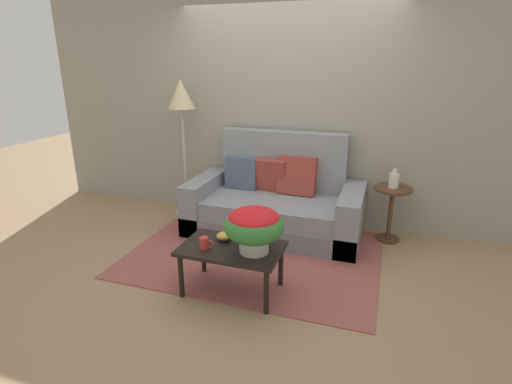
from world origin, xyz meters
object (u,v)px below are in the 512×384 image
coffee_table (232,252)px  table_vase (394,180)px  floor_lamp (182,105)px  couch (276,204)px  side_table (391,204)px  coffee_mug (205,243)px  snack_bowl (224,236)px  potted_plant (254,225)px

coffee_table → table_vase: (1.25, 1.50, 0.32)m
floor_lamp → table_vase: bearing=0.1°
couch → coffee_table: couch is taller
side_table → floor_lamp: 2.66m
side_table → floor_lamp: size_ratio=0.36×
coffee_mug → snack_bowl: size_ratio=0.90×
coffee_mug → couch: bearing=82.6°
floor_lamp → couch: bearing=-6.5°
floor_lamp → coffee_table: bearing=-50.8°
coffee_table → coffee_mug: size_ratio=6.91×
floor_lamp → coffee_mug: (1.03, -1.61, -0.92)m
snack_bowl → potted_plant: bearing=-22.0°
coffee_table → floor_lamp: size_ratio=0.50×
coffee_mug → snack_bowl: coffee_mug is taller
coffee_table → potted_plant: size_ratio=1.75×
snack_bowl → floor_lamp: bearing=128.6°
couch → snack_bowl: size_ratio=14.28×
potted_plant → table_vase: (1.05, 1.53, 0.04)m
table_vase → potted_plant: bearing=-124.4°
coffee_table → coffee_mug: coffee_mug is taller
floor_lamp → potted_plant: 2.22m
couch → potted_plant: (0.21, -1.39, 0.33)m
coffee_table → potted_plant: potted_plant is taller
couch → floor_lamp: (-1.22, 0.14, 1.07)m
side_table → table_vase: size_ratio=3.04×
couch → side_table: size_ratio=3.18×
snack_bowl → table_vase: bearing=45.8°
potted_plant → coffee_mug: 0.45m
side_table → snack_bowl: size_ratio=4.49×
side_table → table_vase: bearing=162.9°
potted_plant → coffee_table: bearing=173.4°
floor_lamp → potted_plant: (1.43, -1.53, -0.73)m
coffee_mug → table_vase: 2.18m
potted_plant → coffee_mug: size_ratio=3.94×
potted_plant → table_vase: table_vase is taller
floor_lamp → coffee_mug: bearing=-57.3°
floor_lamp → coffee_mug: floor_lamp is taller
couch → floor_lamp: bearing=173.5°
potted_plant → coffee_mug: potted_plant is taller
coffee_table → snack_bowl: bearing=136.5°
snack_bowl → couch: bearing=85.2°
table_vase → floor_lamp: bearing=-179.9°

